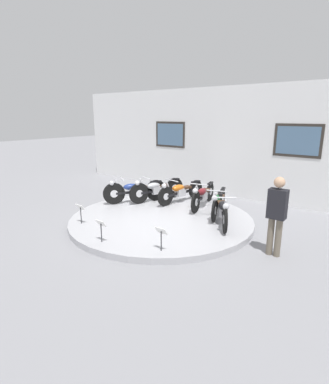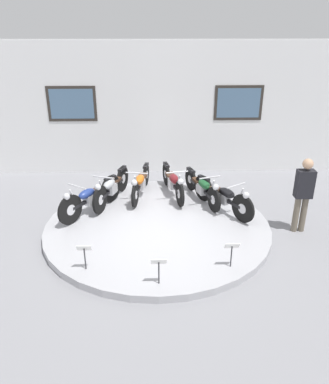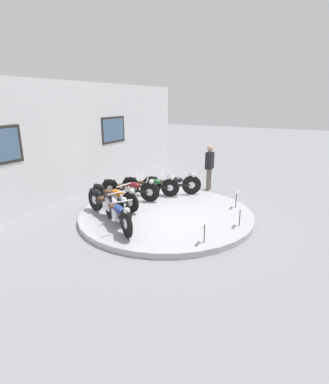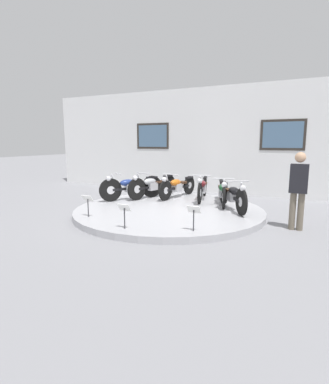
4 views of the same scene
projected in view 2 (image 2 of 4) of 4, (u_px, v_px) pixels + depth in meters
name	position (u px, v px, depth m)	size (l,w,h in m)	color
ground_plane	(158.00, 229.00, 8.31)	(60.00, 60.00, 0.00)	gray
display_platform	(158.00, 226.00, 8.28)	(4.91, 4.91, 0.15)	#ADADB2
back_wall	(156.00, 109.00, 10.93)	(14.00, 0.22, 3.81)	white
motorcycle_blue	(90.00, 197.00, 8.56)	(1.19, 1.71, 0.82)	black
motorcycle_silver	(111.00, 187.00, 9.11)	(0.73, 1.93, 0.81)	black
motorcycle_orange	(141.00, 182.00, 9.45)	(0.54, 1.93, 0.78)	black
motorcycle_maroon	(173.00, 181.00, 9.47)	(0.59, 1.94, 0.79)	black
motorcycle_green	(202.00, 187.00, 9.18)	(0.72, 1.87, 0.78)	black
motorcycle_black	(223.00, 196.00, 8.64)	(1.13, 1.71, 0.80)	black
info_placard_front_left	(84.00, 251.00, 6.55)	(0.26, 0.11, 0.51)	#333338
info_placard_front_centre	(159.00, 265.00, 6.18)	(0.26, 0.11, 0.51)	#333338
info_placard_front_right	(232.00, 249.00, 6.62)	(0.26, 0.11, 0.51)	#333338
visitor_standing	(303.00, 191.00, 7.87)	(0.36, 0.22, 1.67)	#6B6051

